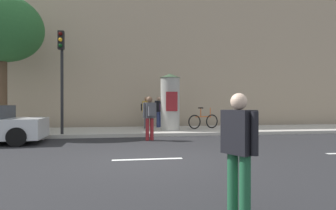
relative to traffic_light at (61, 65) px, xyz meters
name	(u,v)px	position (x,y,z in m)	size (l,w,h in m)	color
ground_plane	(148,159)	(3.10, -5.24, -3.03)	(80.00, 80.00, 0.00)	#232326
sidewalk_curb	(135,131)	(3.10, 1.76, -2.95)	(36.00, 4.00, 0.15)	#B2ADA3
lane_markings	(148,159)	(3.10, -5.24, -3.02)	(25.80, 0.16, 0.01)	silver
building_backdrop	(131,44)	(3.10, 6.76, 2.36)	(36.00, 5.00, 10.76)	tan
traffic_light	(61,65)	(0.00, 0.00, 0.00)	(0.24, 0.45, 4.27)	black
poster_column	(170,102)	(4.76, 1.11, -1.50)	(1.00, 1.00, 2.71)	#9E9B93
street_tree	(3,29)	(-2.86, 1.59, 1.78)	(3.56, 3.56, 6.20)	#4C3826
pedestrian_tallest	(239,145)	(3.89, -9.19, -2.13)	(0.39, 0.54, 1.55)	#1E5938
pedestrian_in_light_jacket	(150,114)	(3.54, -1.37, -2.01)	(0.54, 0.47, 1.71)	maroon
pedestrian_with_backpack	(159,109)	(4.50, 3.12, -1.87)	(0.53, 0.58, 1.67)	navy
pedestrian_in_red_top	(146,109)	(3.74, 2.47, -1.89)	(0.53, 0.56, 1.64)	#4C4C51
bicycle_leaning	(203,121)	(6.61, 1.79, -2.49)	(1.71, 0.56, 1.09)	black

